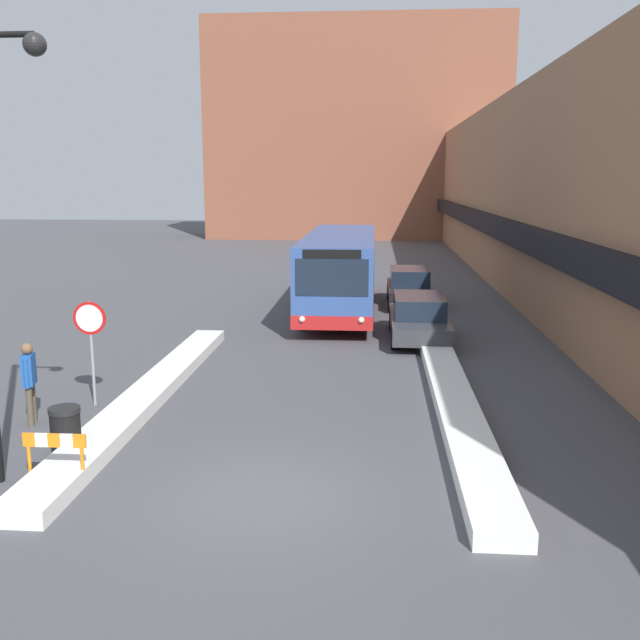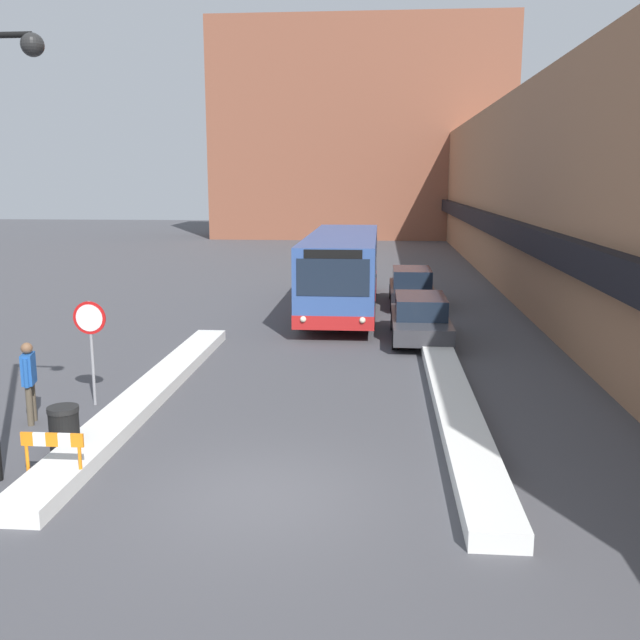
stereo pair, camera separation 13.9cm
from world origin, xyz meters
TOP-DOWN VIEW (x-y plane):
  - ground_plane at (0.00, 0.00)m, footprint 160.00×160.00m
  - building_row_right at (9.97, 24.00)m, footprint 5.50×60.00m
  - building_backdrop_far at (0.00, 54.50)m, footprint 26.00×8.00m
  - snow_bank_left at (-3.60, 5.07)m, footprint 0.90×13.00m
  - snow_bank_right at (3.60, 4.90)m, footprint 0.90×12.95m
  - city_bus at (0.39, 17.23)m, footprint 2.67×11.97m
  - parked_car_front at (3.20, 12.10)m, footprint 1.86×4.67m
  - parked_car_middle at (3.20, 18.69)m, footprint 1.81×4.54m
  - stop_sign at (-4.71, 4.52)m, footprint 0.76×0.08m
  - pedestrian at (-5.55, 3.18)m, footprint 0.33×0.56m
  - trash_bin at (-4.07, 1.51)m, footprint 0.59×0.59m
  - construction_barricade at (-3.65, 0.16)m, footprint 1.10×0.06m

SIDE VIEW (x-z plane):
  - ground_plane at x=0.00m, z-range 0.00..0.00m
  - snow_bank_left at x=-3.60m, z-range 0.00..0.31m
  - snow_bank_right at x=3.60m, z-range 0.00..0.33m
  - trash_bin at x=-4.07m, z-range 0.00..0.95m
  - construction_barricade at x=-3.65m, z-range 0.20..1.14m
  - parked_car_front at x=3.20m, z-range 0.01..1.46m
  - parked_car_middle at x=3.20m, z-range 0.00..1.52m
  - pedestrian at x=-5.55m, z-range 0.18..1.96m
  - city_bus at x=0.39m, z-range 0.13..3.18m
  - stop_sign at x=-4.71m, z-range 0.56..3.00m
  - building_row_right at x=9.97m, z-range -0.01..8.96m
  - building_backdrop_far at x=0.00m, z-range 0.00..18.57m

